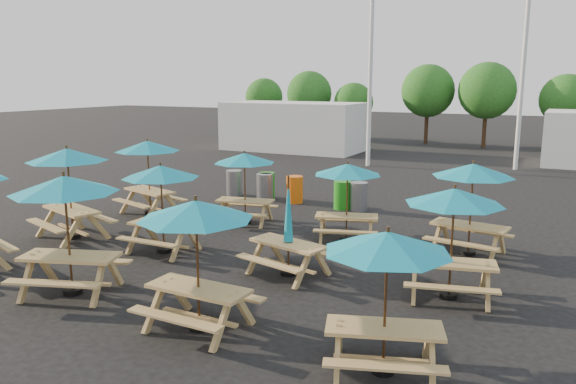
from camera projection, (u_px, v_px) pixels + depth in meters
The scene contains 27 objects.
ground at pixel (261, 245), 14.10m from camera, with size 120.00×120.00×0.00m, color black.
picnic_unit_1 at pixel (67, 161), 14.36m from camera, with size 2.55×2.55×2.39m.
picnic_unit_2 at pixel (148, 151), 17.01m from camera, with size 2.43×2.43×2.30m.
picnic_unit_3 at pixel (65, 192), 10.51m from camera, with size 2.56×2.56×2.35m.
picnic_unit_4 at pixel (161, 177), 13.18m from camera, with size 1.85×1.85×2.14m.
picnic_unit_5 at pixel (245, 163), 15.96m from camera, with size 2.10×2.10×2.06m.
picnic_unit_6 at pixel (196, 218), 8.99m from camera, with size 1.93×1.93×2.22m.
picnic_unit_7 at pixel (288, 235), 11.78m from camera, with size 2.00×1.84×2.16m.
picnic_unit_8 at pixel (347, 174), 14.17m from camera, with size 2.18×2.18×2.03m.
picnic_unit_9 at pixel (387, 251), 7.62m from camera, with size 2.27×2.27×2.09m.
picnic_unit_10 at pixel (454, 203), 10.34m from camera, with size 2.22×2.22×2.15m.
picnic_unit_11 at pixel (473, 176), 12.98m from camera, with size 2.14×2.14×2.21m.
waste_bin_0 at pixel (234, 183), 20.14m from camera, with size 0.56×0.56×0.91m, color gray.
waste_bin_1 at pixel (267, 185), 19.67m from camera, with size 0.56×0.56×0.91m, color #1F8718.
waste_bin_2 at pixel (265, 187), 19.39m from camera, with size 0.56×0.56×0.91m, color gray.
waste_bin_3 at pixel (295, 189), 18.94m from camera, with size 0.56×0.56×0.91m, color orange.
waste_bin_4 at pixel (343, 195), 18.00m from camera, with size 0.56×0.56×0.91m, color #1F8718.
waste_bin_5 at pixel (359, 196), 17.80m from camera, with size 0.56×0.56×0.91m, color gray.
mast_0 at pixel (371, 38), 26.05m from camera, with size 0.20×0.20×12.00m, color silver.
mast_1 at pixel (526, 36), 24.92m from camera, with size 0.20×0.20×12.00m, color silver.
event_tent_0 at pixel (294, 126), 33.12m from camera, with size 8.00×4.00×2.80m, color silver.
tree_0 at pixel (264, 97), 41.87m from camera, with size 2.80×2.80×4.24m.
tree_1 at pixel (309, 94), 38.71m from camera, with size 3.11×3.11×4.72m.
tree_2 at pixel (354, 103), 37.10m from camera, with size 2.59×2.59×3.93m.
tree_3 at pixel (428, 91), 35.82m from camera, with size 3.36×3.36×5.09m.
tree_4 at pixel (487, 91), 33.79m from camera, with size 3.41×3.41×5.17m.
tree_5 at pixel (566, 100), 32.33m from camera, with size 2.94×2.94×4.45m.
Camera 1 is at (6.75, -11.79, 4.07)m, focal length 35.00 mm.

